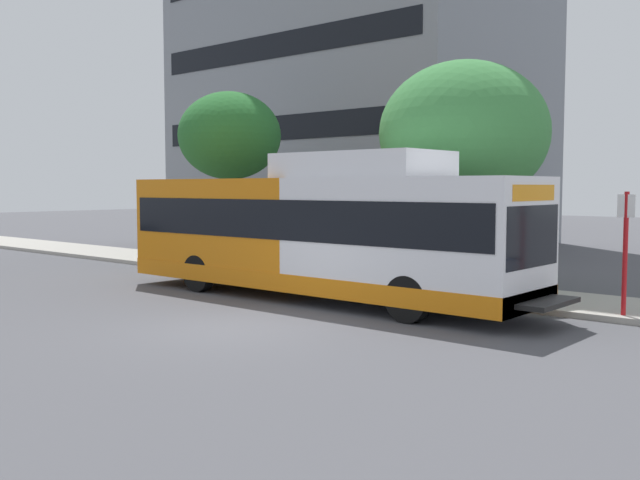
% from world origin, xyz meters
% --- Properties ---
extents(ground_plane, '(120.00, 120.00, 0.00)m').
position_xyz_m(ground_plane, '(0.00, 8.00, 0.00)').
color(ground_plane, '#4C4C51').
extents(sidewalk_curb, '(3.00, 56.00, 0.14)m').
position_xyz_m(sidewalk_curb, '(7.00, 6.00, 0.07)').
color(sidewalk_curb, '#A8A399').
rests_on(sidewalk_curb, ground).
extents(transit_bus, '(2.58, 12.25, 3.65)m').
position_xyz_m(transit_bus, '(3.89, 1.23, 1.70)').
color(transit_bus, white).
rests_on(transit_bus, ground).
extents(bus_stop_sign_pole, '(0.10, 0.36, 2.60)m').
position_xyz_m(bus_stop_sign_pole, '(5.84, -5.65, 1.65)').
color(bus_stop_sign_pole, red).
rests_on(bus_stop_sign_pole, sidewalk_curb).
extents(street_tree_near_stop, '(4.60, 4.60, 6.11)m').
position_xyz_m(street_tree_near_stop, '(7.76, -0.69, 4.29)').
color(street_tree_near_stop, '#4C3823').
rests_on(street_tree_near_stop, sidewalk_curb).
extents(street_tree_mid_block, '(3.66, 3.66, 6.08)m').
position_xyz_m(street_tree_mid_block, '(7.66, 8.66, 4.64)').
color(street_tree_mid_block, '#4C3823').
rests_on(street_tree_mid_block, sidewalk_curb).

